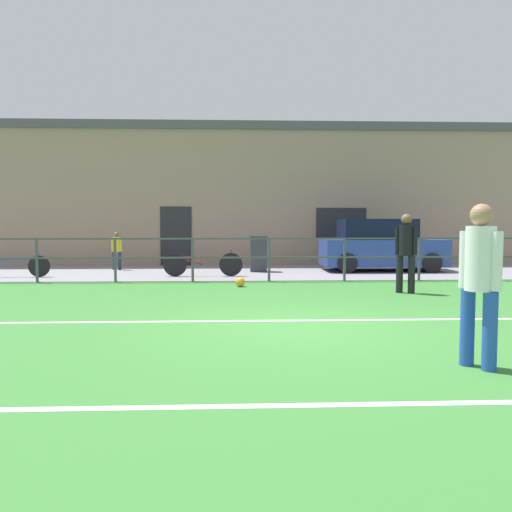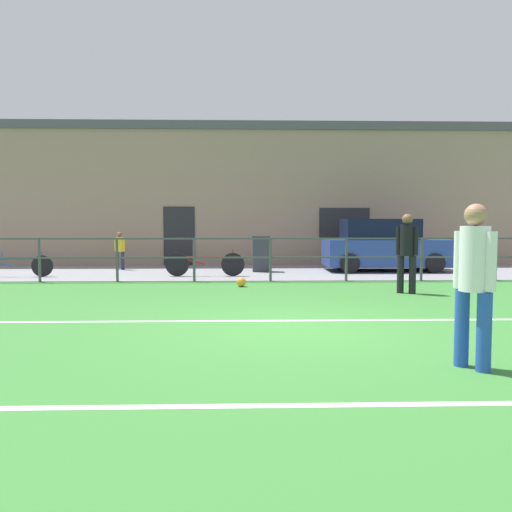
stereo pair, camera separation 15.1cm
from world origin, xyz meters
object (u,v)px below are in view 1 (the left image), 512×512
Objects in this scene: bicycle_parked_0 at (203,264)px; bicycle_parked_1 at (9,266)px; spectator_child at (117,248)px; parked_car_red at (381,246)px; player_striker at (480,275)px; soccer_ball_match at (240,282)px; trash_bin_0 at (258,254)px; player_goalkeeper at (406,248)px.

bicycle_parked_0 is 1.00× the size of bicycle_parked_1.
spectator_child is at bearing 41.06° from bicycle_parked_1.
player_striker is at bearing -100.54° from parked_car_red.
soccer_ball_match is 0.10× the size of bicycle_parked_0.
player_goalkeeper is at bearing -58.70° from trash_bin_0.
player_striker is at bearing -46.69° from bicycle_parked_1.
spectator_child is 4.62m from trash_bin_0.
bicycle_parked_0 is 2.03× the size of trash_bin_0.
player_goalkeeper is 5.80m from trash_bin_0.
player_goalkeeper is at bearing 141.31° from spectator_child.
parked_car_red is at bearing 136.46° from player_striker.
trash_bin_0 reaches higher than bicycle_parked_0.
bicycle_parked_1 is at bearing -170.21° from player_goalkeeper.
parked_car_red is 3.90m from trash_bin_0.
bicycle_parked_1 is (-8.91, 9.45, -0.66)m from player_striker.
player_striker is 13.28m from spectator_child.
bicycle_parked_0 is (-3.50, 9.45, -0.63)m from player_striker.
player_goalkeeper is 1.57× the size of trash_bin_0.
player_goalkeeper reaches higher than parked_car_red.
player_striker is 11.00m from trash_bin_0.
player_striker is at bearing -80.31° from trash_bin_0.
spectator_child is at bearing 131.28° from soccer_ball_match.
soccer_ball_match is 6.84m from bicycle_parked_1.
player_striker reaches higher than player_goalkeeper.
bicycle_parked_0 is at bearing 141.58° from spectator_child.
soccer_ball_match is 0.06× the size of parked_car_red.
bicycle_parked_0 is (-5.54, -1.52, -0.42)m from parked_car_red.
bicycle_parked_0 is at bearing 114.22° from soccer_ball_match.
spectator_child is 0.54× the size of bicycle_parked_0.
trash_bin_0 is (4.55, -0.80, -0.13)m from spectator_child.
soccer_ball_match is 0.21× the size of trash_bin_0.
trash_bin_0 is (0.61, 3.68, 0.46)m from soccer_ball_match.
player_goalkeeper is 0.77× the size of bicycle_parked_0.
bicycle_parked_0 is (-4.65, 3.56, -0.62)m from player_goalkeeper.
player_striker is 7.71× the size of soccer_ball_match.
player_goalkeeper is 6.00m from player_striker.
parked_car_red is at bearing 7.89° from bicycle_parked_1.
parked_car_red is at bearing 109.44° from player_goalkeeper.
soccer_ball_match is 5.99m from spectator_child.
bicycle_parked_1 is at bearing 39.63° from spectator_child.
player_striker reaches higher than spectator_child.
parked_car_red is at bearing 40.26° from soccer_ball_match.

